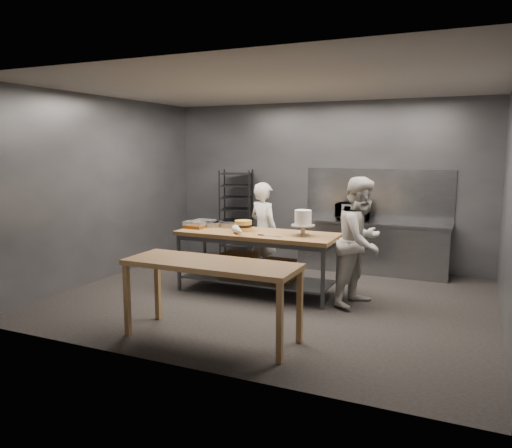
{
  "coord_description": "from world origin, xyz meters",
  "views": [
    {
      "loc": [
        2.67,
        -6.48,
        2.15
      ],
      "look_at": [
        -0.33,
        0.16,
        1.05
      ],
      "focal_mm": 35.0,
      "sensor_mm": 36.0,
      "label": 1
    }
  ],
  "objects_px": {
    "layer_cake": "(243,226)",
    "near_counter": "(211,269)",
    "speed_rack": "(236,216)",
    "chef_behind": "(264,231)",
    "microwave": "(352,212)",
    "chef_right": "(361,242)",
    "work_table": "(256,255)",
    "frosted_cake_stand": "(303,220)"
  },
  "relations": [
    {
      "from": "layer_cake",
      "to": "near_counter",
      "type": "bearing_deg",
      "value": -74.58
    },
    {
      "from": "speed_rack",
      "to": "layer_cake",
      "type": "height_order",
      "value": "speed_rack"
    },
    {
      "from": "chef_behind",
      "to": "microwave",
      "type": "height_order",
      "value": "chef_behind"
    },
    {
      "from": "chef_behind",
      "to": "chef_right",
      "type": "xyz_separation_m",
      "value": [
        1.76,
        -0.7,
        0.08
      ]
    },
    {
      "from": "work_table",
      "to": "microwave",
      "type": "bearing_deg",
      "value": 63.46
    },
    {
      "from": "speed_rack",
      "to": "chef_behind",
      "type": "height_order",
      "value": "speed_rack"
    },
    {
      "from": "work_table",
      "to": "chef_right",
      "type": "distance_m",
      "value": 1.6
    },
    {
      "from": "speed_rack",
      "to": "chef_right",
      "type": "bearing_deg",
      "value": -33.15
    },
    {
      "from": "microwave",
      "to": "work_table",
      "type": "bearing_deg",
      "value": -116.54
    },
    {
      "from": "speed_rack",
      "to": "layer_cake",
      "type": "distance_m",
      "value": 2.15
    },
    {
      "from": "speed_rack",
      "to": "chef_right",
      "type": "relative_size",
      "value": 0.98
    },
    {
      "from": "chef_right",
      "to": "layer_cake",
      "type": "distance_m",
      "value": 1.79
    },
    {
      "from": "work_table",
      "to": "frosted_cake_stand",
      "type": "distance_m",
      "value": 0.94
    },
    {
      "from": "work_table",
      "to": "layer_cake",
      "type": "xyz_separation_m",
      "value": [
        -0.22,
        0.0,
        0.43
      ]
    },
    {
      "from": "near_counter",
      "to": "speed_rack",
      "type": "distance_m",
      "value": 4.13
    },
    {
      "from": "microwave",
      "to": "frosted_cake_stand",
      "type": "xyz_separation_m",
      "value": [
        -0.24,
        -1.98,
        0.1
      ]
    },
    {
      "from": "layer_cake",
      "to": "chef_behind",
      "type": "bearing_deg",
      "value": 87.88
    },
    {
      "from": "work_table",
      "to": "frosted_cake_stand",
      "type": "relative_size",
      "value": 6.5
    },
    {
      "from": "frosted_cake_stand",
      "to": "microwave",
      "type": "bearing_deg",
      "value": 83.19
    },
    {
      "from": "chef_right",
      "to": "near_counter",
      "type": "bearing_deg",
      "value": 164.6
    },
    {
      "from": "frosted_cake_stand",
      "to": "work_table",
      "type": "bearing_deg",
      "value": 178.14
    },
    {
      "from": "work_table",
      "to": "chef_right",
      "type": "height_order",
      "value": "chef_right"
    },
    {
      "from": "layer_cake",
      "to": "work_table",
      "type": "bearing_deg",
      "value": -0.31
    },
    {
      "from": "near_counter",
      "to": "microwave",
      "type": "distance_m",
      "value": 3.96
    },
    {
      "from": "speed_rack",
      "to": "microwave",
      "type": "bearing_deg",
      "value": 2.04
    },
    {
      "from": "near_counter",
      "to": "speed_rack",
      "type": "relative_size",
      "value": 1.14
    },
    {
      "from": "work_table",
      "to": "near_counter",
      "type": "xyz_separation_m",
      "value": [
        0.32,
        -1.94,
        0.24
      ]
    },
    {
      "from": "speed_rack",
      "to": "frosted_cake_stand",
      "type": "relative_size",
      "value": 4.74
    },
    {
      "from": "chef_right",
      "to": "microwave",
      "type": "height_order",
      "value": "chef_right"
    },
    {
      "from": "work_table",
      "to": "speed_rack",
      "type": "distance_m",
      "value": 2.28
    },
    {
      "from": "near_counter",
      "to": "frosted_cake_stand",
      "type": "height_order",
      "value": "frosted_cake_stand"
    },
    {
      "from": "microwave",
      "to": "layer_cake",
      "type": "relative_size",
      "value": 2.09
    },
    {
      "from": "microwave",
      "to": "frosted_cake_stand",
      "type": "distance_m",
      "value": 2.0
    },
    {
      "from": "near_counter",
      "to": "work_table",
      "type": "bearing_deg",
      "value": 99.3
    },
    {
      "from": "speed_rack",
      "to": "chef_behind",
      "type": "bearing_deg",
      "value": -46.98
    },
    {
      "from": "near_counter",
      "to": "layer_cake",
      "type": "distance_m",
      "value": 2.02
    },
    {
      "from": "near_counter",
      "to": "layer_cake",
      "type": "height_order",
      "value": "layer_cake"
    },
    {
      "from": "speed_rack",
      "to": "chef_right",
      "type": "xyz_separation_m",
      "value": [
        2.84,
        -1.85,
        0.03
      ]
    },
    {
      "from": "layer_cake",
      "to": "chef_right",
      "type": "bearing_deg",
      "value": 0.66
    },
    {
      "from": "chef_right",
      "to": "layer_cake",
      "type": "bearing_deg",
      "value": 107.74
    },
    {
      "from": "chef_right",
      "to": "frosted_cake_stand",
      "type": "distance_m",
      "value": 0.87
    },
    {
      "from": "work_table",
      "to": "near_counter",
      "type": "height_order",
      "value": "work_table"
    }
  ]
}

